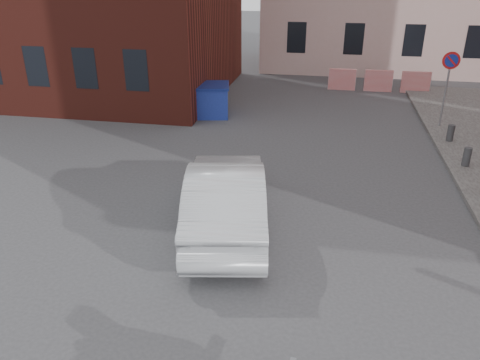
# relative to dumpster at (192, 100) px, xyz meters

# --- Properties ---
(ground) EXTENTS (120.00, 120.00, 0.00)m
(ground) POSITION_rel_dumpster_xyz_m (3.39, -9.44, -0.63)
(ground) COLOR #38383A
(ground) RESTS_ON ground
(no_parking_sign) EXTENTS (0.60, 0.09, 2.65)m
(no_parking_sign) POSITION_rel_dumpster_xyz_m (9.39, 0.05, 1.39)
(no_parking_sign) COLOR gray
(no_parking_sign) RESTS_ON sidewalk
(barriers) EXTENTS (4.70, 0.18, 1.00)m
(barriers) POSITION_rel_dumpster_xyz_m (7.59, 5.56, -0.13)
(barriers) COLOR red
(barriers) RESTS_ON ground
(dumpster) EXTENTS (3.22, 2.12, 1.24)m
(dumpster) POSITION_rel_dumpster_xyz_m (0.00, 0.00, 0.00)
(dumpster) COLOR #2135A1
(dumpster) RESTS_ON ground
(silver_car) EXTENTS (2.51, 4.96, 1.56)m
(silver_car) POSITION_rel_dumpster_xyz_m (3.26, -8.44, 0.15)
(silver_car) COLOR #AFB2B6
(silver_car) RESTS_ON ground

